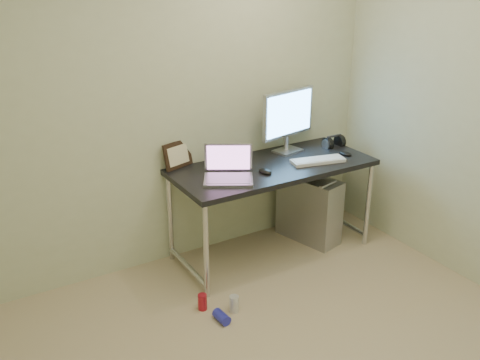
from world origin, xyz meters
TOP-DOWN VIEW (x-y plane):
  - wall_back at (0.00, 1.75)m, footprint 3.50×0.02m
  - desk at (0.72, 1.41)m, footprint 1.56×0.68m
  - tower_computer at (1.12, 1.43)m, footprint 0.36×0.57m
  - cable_a at (1.07, 1.70)m, footprint 0.01×0.16m
  - cable_b at (1.16, 1.68)m, footprint 0.02×0.11m
  - can_red at (-0.11, 0.99)m, footprint 0.08×0.08m
  - can_white at (0.06, 0.86)m, footprint 0.09×0.09m
  - can_blue at (-0.07, 0.81)m, footprint 0.08×0.13m
  - laptop at (0.30, 1.34)m, footprint 0.44×0.42m
  - monitor at (1.00, 1.61)m, footprint 0.53×0.20m
  - keyboard at (1.05, 1.28)m, footprint 0.44×0.22m
  - mouse_right at (1.35, 1.30)m, footprint 0.09×0.12m
  - mouse_left at (0.58, 1.29)m, footprint 0.08×0.13m
  - headphones at (1.41, 1.51)m, footprint 0.18×0.11m
  - picture_frame at (0.08, 1.72)m, footprint 0.26×0.14m
  - webcam at (0.30, 1.66)m, footprint 0.04×0.03m

SIDE VIEW (x-z plane):
  - can_blue at x=-0.07m, z-range 0.00..0.07m
  - can_red at x=-0.11m, z-range 0.00..0.11m
  - can_white at x=0.06m, z-range 0.00..0.12m
  - tower_computer at x=1.12m, z-range -0.02..0.57m
  - cable_b at x=1.16m, z-range 0.02..0.74m
  - cable_a at x=1.07m, z-range 0.06..0.74m
  - desk at x=0.72m, z-range 0.29..1.04m
  - keyboard at x=1.05m, z-range 0.75..0.78m
  - mouse_right at x=1.35m, z-range 0.75..0.79m
  - mouse_left at x=0.58m, z-range 0.75..0.79m
  - headphones at x=1.41m, z-range 0.72..0.84m
  - laptop at x=0.30m, z-range 0.69..0.92m
  - webcam at x=0.30m, z-range 0.78..0.90m
  - picture_frame at x=0.08m, z-range 0.75..0.95m
  - monitor at x=1.00m, z-range 0.79..1.30m
  - wall_back at x=0.00m, z-range 0.00..2.50m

